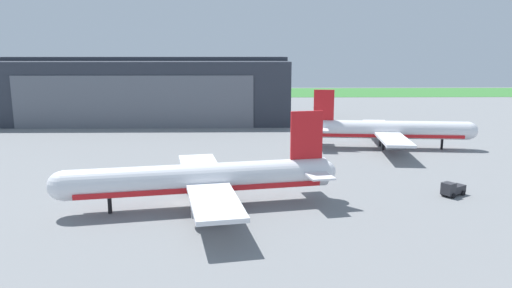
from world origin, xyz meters
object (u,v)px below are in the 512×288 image
Objects in this scene: baggage_tug at (452,189)px; maintenance_hangar at (146,90)px; airliner_far_right at (389,130)px; airliner_near_right at (200,179)px.

maintenance_hangar is at bearing 127.32° from baggage_tug.
airliner_near_right is at bearing -133.43° from airliner_far_right.
airliner_near_right reaches higher than airliner_far_right.
airliner_near_right is 38.73m from baggage_tug.
airliner_far_right reaches higher than baggage_tug.
maintenance_hangar is 2.33× the size of airliner_far_right.
airliner_near_right reaches higher than baggage_tug.
airliner_far_right is 56.73m from airliner_near_right.
maintenance_hangar reaches higher than baggage_tug.
maintenance_hangar reaches higher than airliner_near_right.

